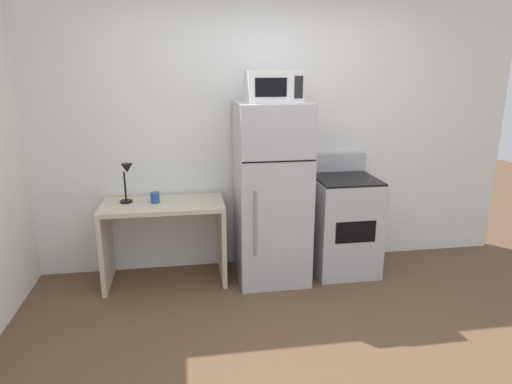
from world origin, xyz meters
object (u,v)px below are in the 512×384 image
Objects in this scene: microwave at (273,86)px; desk_lamp at (127,176)px; desk at (164,227)px; coffee_mug at (155,198)px; oven_range at (344,224)px; refrigerator at (271,193)px.

desk_lamp is at bearing 174.28° from microwave.
coffee_mug is at bearing 170.33° from desk.
microwave is at bearing -4.68° from desk.
microwave is 1.47m from oven_range.
desk_lamp is 0.31m from coffee_mug.
coffee_mug is (-0.06, 0.01, 0.28)m from desk.
microwave reaches higher than oven_range.
oven_range is at bearing 4.03° from microwave.
oven_range is at bearing 2.34° from refrigerator.
microwave reaches higher than desk.
oven_range is at bearing -2.22° from desk_lamp.
refrigerator is 0.79m from oven_range.
oven_range reaches higher than desk.
desk is 0.66× the size of refrigerator.
desk is 1.69m from oven_range.
coffee_mug is 0.09× the size of oven_range.
desk_lamp is 3.72× the size of coffee_mug.
refrigerator is 0.94m from microwave.
coffee_mug is 1.41m from microwave.
desk_lamp is at bearing 175.22° from refrigerator.
refrigerator is at bearing 90.31° from microwave.
desk is at bearing 179.00° from oven_range.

